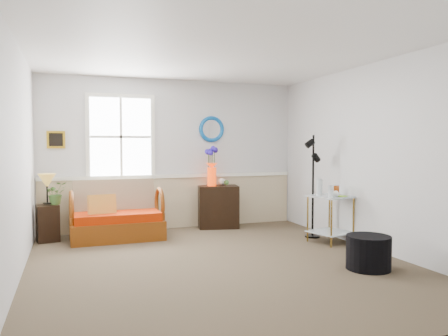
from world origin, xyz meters
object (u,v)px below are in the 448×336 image
object	(u,v)px
cabinet	(218,207)
floor_lamp	(313,186)
side_table	(330,219)
ottoman	(368,252)
loveseat	(117,210)
lamp_stand	(48,223)

from	to	relation	value
cabinet	floor_lamp	xyz separation A→B (m)	(1.15, -1.28, 0.44)
cabinet	side_table	xyz separation A→B (m)	(1.20, -1.71, -0.02)
cabinet	ottoman	xyz separation A→B (m)	(0.83, -3.07, -0.17)
cabinet	loveseat	bearing A→B (deg)	-156.14
loveseat	lamp_stand	xyz separation A→B (m)	(-1.01, 0.20, -0.18)
lamp_stand	side_table	world-z (taller)	side_table
loveseat	side_table	xyz separation A→B (m)	(2.99, -1.32, -0.10)
lamp_stand	side_table	distance (m)	4.28
floor_lamp	ottoman	size ratio (longest dim) A/B	3.14
cabinet	side_table	size ratio (longest dim) A/B	1.05
loveseat	lamp_stand	bearing A→B (deg)	168.04
floor_lamp	lamp_stand	bearing A→B (deg)	168.26
side_table	ottoman	bearing A→B (deg)	-105.17
cabinet	floor_lamp	size ratio (longest dim) A/B	0.46
loveseat	ottoman	world-z (taller)	loveseat
loveseat	ottoman	bearing A→B (deg)	-46.63
lamp_stand	side_table	bearing A→B (deg)	-20.69
loveseat	ottoman	size ratio (longest dim) A/B	2.69
lamp_stand	ottoman	size ratio (longest dim) A/B	1.08
lamp_stand	ottoman	bearing A→B (deg)	-38.37
side_table	floor_lamp	xyz separation A→B (m)	(-0.05, 0.43, 0.46)
lamp_stand	cabinet	distance (m)	2.81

